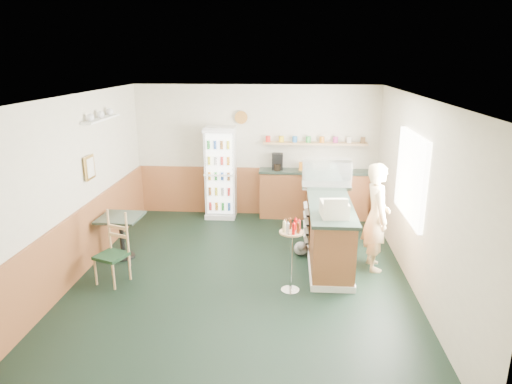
# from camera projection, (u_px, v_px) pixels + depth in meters

# --- Properties ---
(ground) EXTENTS (6.00, 6.00, 0.00)m
(ground) POSITION_uv_depth(u_px,v_px,m) (242.00, 276.00, 6.97)
(ground) COLOR black
(ground) RESTS_ON ground
(room_envelope) EXTENTS (5.04, 6.02, 2.72)m
(room_envelope) POSITION_uv_depth(u_px,v_px,m) (232.00, 168.00, 7.25)
(room_envelope) COLOR beige
(room_envelope) RESTS_ON ground
(service_counter) EXTENTS (0.68, 3.01, 1.01)m
(service_counter) POSITION_uv_depth(u_px,v_px,m) (327.00, 226.00, 7.77)
(service_counter) COLOR #975631
(service_counter) RESTS_ON ground
(back_counter) EXTENTS (2.24, 0.42, 1.69)m
(back_counter) POSITION_uv_depth(u_px,v_px,m) (313.00, 192.00, 9.41)
(back_counter) COLOR #975631
(back_counter) RESTS_ON ground
(drinks_fridge) EXTENTS (0.62, 0.53, 1.88)m
(drinks_fridge) POSITION_uv_depth(u_px,v_px,m) (221.00, 173.00, 9.37)
(drinks_fridge) COLOR white
(drinks_fridge) RESTS_ON ground
(display_case) EXTENTS (0.86, 0.45, 0.49)m
(display_case) POSITION_uv_depth(u_px,v_px,m) (327.00, 174.00, 8.00)
(display_case) COLOR silver
(display_case) RESTS_ON service_counter
(cash_register) EXTENTS (0.41, 0.43, 0.22)m
(cash_register) POSITION_uv_depth(u_px,v_px,m) (334.00, 209.00, 6.56)
(cash_register) COLOR beige
(cash_register) RESTS_ON service_counter
(shopkeeper) EXTENTS (0.45, 0.60, 1.70)m
(shopkeeper) POSITION_uv_depth(u_px,v_px,m) (376.00, 217.00, 7.03)
(shopkeeper) COLOR tan
(shopkeeper) RESTS_ON ground
(condiment_stand) EXTENTS (0.34, 0.34, 1.06)m
(condiment_stand) POSITION_uv_depth(u_px,v_px,m) (291.00, 245.00, 6.34)
(condiment_stand) COLOR silver
(condiment_stand) RESTS_ON ground
(newspaper_rack) EXTENTS (0.09, 0.40, 0.64)m
(newspaper_rack) POSITION_uv_depth(u_px,v_px,m) (306.00, 223.00, 7.64)
(newspaper_rack) COLOR black
(newspaper_rack) RESTS_ON ground
(cafe_table) EXTENTS (0.69, 0.69, 0.72)m
(cafe_table) POSITION_uv_depth(u_px,v_px,m) (121.00, 229.00, 7.50)
(cafe_table) COLOR black
(cafe_table) RESTS_ON ground
(cafe_chair) EXTENTS (0.51, 0.52, 1.07)m
(cafe_chair) POSITION_uv_depth(u_px,v_px,m) (113.00, 245.00, 6.72)
(cafe_chair) COLOR black
(cafe_chair) RESTS_ON ground
(dog_doorstop) EXTENTS (0.23, 0.30, 0.28)m
(dog_doorstop) POSITION_uv_depth(u_px,v_px,m) (301.00, 248.00, 7.68)
(dog_doorstop) COLOR gray
(dog_doorstop) RESTS_ON ground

